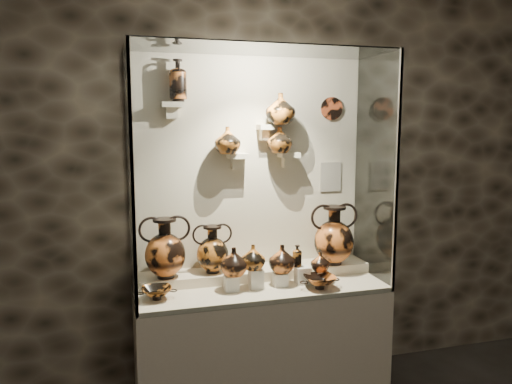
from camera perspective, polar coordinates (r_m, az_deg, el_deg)
wall_back at (r=3.61m, az=-0.86°, el=2.68°), size 5.00×0.02×3.20m
plinth at (r=3.63m, az=0.56°, el=-17.03°), size 1.70×0.60×0.80m
front_tier at (r=3.47m, az=0.57°, el=-10.81°), size 1.68×0.58×0.03m
rear_tier at (r=3.62m, az=-0.23°, el=-9.43°), size 1.70×0.25×0.10m
back_panel at (r=3.61m, az=-0.84°, el=2.67°), size 1.70×0.03×1.60m
glass_front at (r=3.02m, az=2.19°, el=1.62°), size 1.70×0.01×1.60m
glass_left at (r=3.17m, az=-14.24°, el=1.68°), size 0.01×0.60×1.60m
glass_right at (r=3.64m, az=13.49°, el=2.49°), size 0.01×0.60×1.60m
glass_top at (r=3.32m, az=0.61°, el=15.98°), size 1.70×0.60×0.01m
frame_post_left at (r=2.88m, az=-13.93°, el=1.08°), size 0.02×0.02×1.60m
frame_post_right at (r=3.38m, az=15.80°, el=2.01°), size 0.02×0.02×1.60m
pedestal_a at (r=3.35m, az=-2.85°, el=-10.35°), size 0.09×0.09×0.10m
pedestal_b at (r=3.39m, az=-0.01°, el=-9.87°), size 0.09×0.09×0.13m
pedestal_c at (r=3.44m, az=2.75°, el=-9.94°), size 0.09×0.09×0.09m
pedestal_d at (r=3.49m, az=5.28°, el=-9.45°), size 0.09×0.09×0.12m
pedestal_e at (r=3.55m, az=7.41°, el=-9.53°), size 0.09×0.09×0.08m
bracket_ul at (r=3.41m, az=-9.60°, el=9.82°), size 0.14×0.12×0.04m
bracket_ca at (r=3.50m, az=-2.11°, el=4.14°), size 0.14×0.12×0.04m
bracket_cb at (r=3.55m, az=1.04°, el=7.43°), size 0.10×0.12×0.04m
bracket_cc at (r=3.61m, az=3.77°, el=4.25°), size 0.14×0.12×0.04m
amphora_left at (r=3.40m, az=-10.36°, el=-6.31°), size 0.35×0.35×0.41m
amphora_mid at (r=3.48m, az=-5.00°, el=-6.50°), size 0.34×0.34×0.33m
amphora_right at (r=3.70m, az=8.88°, el=-4.87°), size 0.41×0.41×0.43m
jug_a at (r=3.31m, az=-2.55°, el=-7.97°), size 0.23×0.23×0.19m
jug_b at (r=3.34m, az=-0.35°, el=-7.46°), size 0.21×0.21×0.17m
jug_c at (r=3.42m, az=2.98°, el=-7.61°), size 0.21×0.21×0.19m
jug_e at (r=3.50m, az=7.33°, el=-7.91°), size 0.17×0.17×0.14m
lekythos_small at (r=3.45m, az=4.71°, el=-7.14°), size 0.10×0.10×0.17m
kylix_left at (r=3.25m, az=-11.28°, el=-11.13°), size 0.29×0.27×0.10m
kylix_right at (r=3.41m, az=7.29°, el=-10.03°), size 0.27×0.23×0.11m
lekythos_tall at (r=3.42m, az=-8.92°, el=12.77°), size 0.14×0.14×0.31m
ovoid_vase_a at (r=3.44m, az=-3.27°, el=5.92°), size 0.19×0.19×0.19m
ovoid_vase_b at (r=3.52m, az=2.81°, el=9.48°), size 0.27×0.27×0.22m
ovoid_vase_c at (r=3.54m, az=2.72°, el=5.97°), size 0.18×0.18×0.19m
wall_plate at (r=3.78m, az=8.63°, el=9.41°), size 0.17×0.02×0.17m
info_placard at (r=3.81m, az=8.52°, el=1.73°), size 0.17×0.01×0.22m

